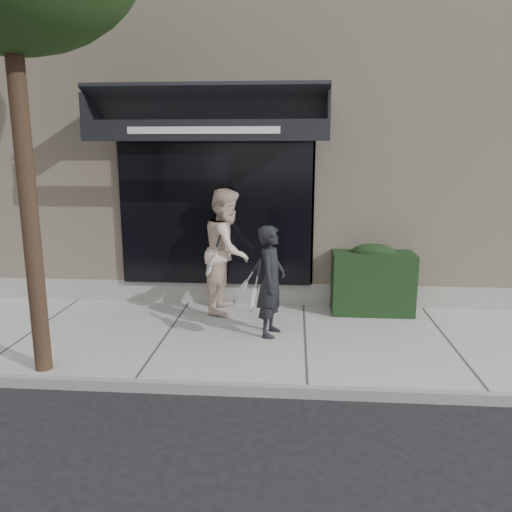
{
  "coord_description": "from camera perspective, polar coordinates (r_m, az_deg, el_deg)",
  "views": [
    {
      "loc": [
        -0.17,
        -6.75,
        2.74
      ],
      "look_at": [
        -0.75,
        0.6,
        1.16
      ],
      "focal_mm": 35.0,
      "sensor_mm": 36.0,
      "label": 1
    }
  ],
  "objects": [
    {
      "name": "ground",
      "position": [
        7.28,
        5.62,
        -10.09
      ],
      "size": [
        80.0,
        80.0,
        0.0
      ],
      "primitive_type": "plane",
      "color": "black",
      "rests_on": "ground"
    },
    {
      "name": "sidewalk",
      "position": [
        7.26,
        5.63,
        -9.65
      ],
      "size": [
        20.0,
        3.0,
        0.12
      ],
      "primitive_type": "cube",
      "color": "#9C9C97",
      "rests_on": "ground"
    },
    {
      "name": "curb",
      "position": [
        5.84,
        5.91,
        -15.17
      ],
      "size": [
        20.0,
        0.1,
        0.14
      ],
      "primitive_type": "cube",
      "color": "gray",
      "rests_on": "ground"
    },
    {
      "name": "building_facade",
      "position": [
        11.7,
        5.42,
        11.99
      ],
      "size": [
        14.3,
        8.04,
        5.64
      ],
      "color": "beige",
      "rests_on": "ground"
    },
    {
      "name": "hedge",
      "position": [
        8.36,
        13.13,
        -2.67
      ],
      "size": [
        1.3,
        0.7,
        1.14
      ],
      "color": "black",
      "rests_on": "sidewalk"
    },
    {
      "name": "pedestrian_front",
      "position": [
        7.06,
        1.7,
        -2.92
      ],
      "size": [
        0.75,
        0.84,
        1.59
      ],
      "color": "black",
      "rests_on": "sidewalk"
    },
    {
      "name": "pedestrian_back",
      "position": [
        8.15,
        -3.29,
        0.65
      ],
      "size": [
        0.87,
        1.06,
        2.02
      ],
      "color": "beige",
      "rests_on": "sidewalk"
    }
  ]
}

